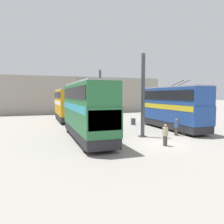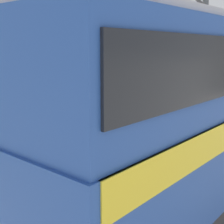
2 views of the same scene
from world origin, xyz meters
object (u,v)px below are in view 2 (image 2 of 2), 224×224
bus_right_far (139,69)px  person_by_left_row (45,207)px  oil_drum (191,138)px  bus_left_far (202,108)px  person_aisle_midway (108,123)px

bus_right_far → person_by_left_row: (-15.75, -8.78, -1.88)m
person_by_left_row → oil_drum: bearing=71.5°
person_by_left_row → oil_drum: size_ratio=1.95×
bus_left_far → person_by_left_row: (-3.58, 1.90, -1.92)m
bus_left_far → oil_drum: (4.93, 2.66, -2.38)m
person_aisle_midway → oil_drum: 3.78m
oil_drum → bus_left_far: bearing=-151.7°
person_aisle_midway → oil_drum: person_aisle_midway is taller
bus_right_far → bus_left_far: bearing=-138.7°
bus_right_far → oil_drum: 11.05m
oil_drum → person_aisle_midway: bearing=119.6°
bus_left_far → oil_drum: bus_left_far is taller
person_aisle_midway → person_by_left_row: (-6.66, -4.01, -0.05)m
bus_right_far → oil_drum: (-7.24, -8.02, -2.34)m
bus_left_far → oil_drum: 6.09m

